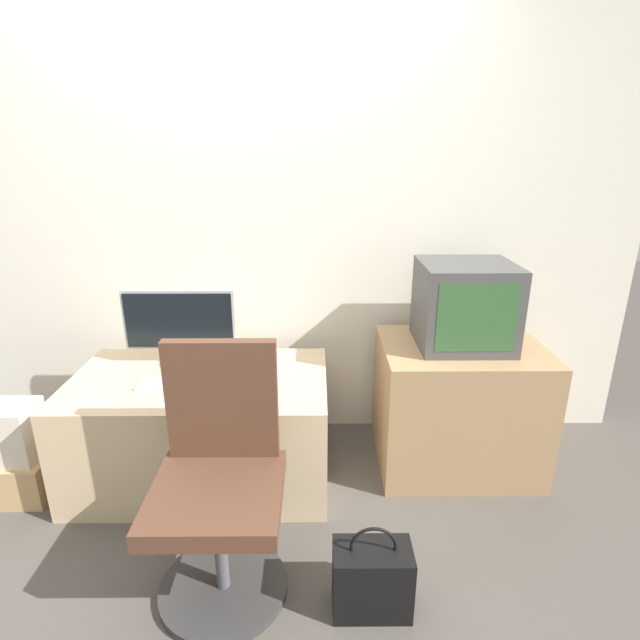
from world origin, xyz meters
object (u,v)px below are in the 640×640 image
object	(u,v)px
main_monitor	(180,327)
cardboard_box_lower	(19,476)
mouse	(229,383)
office_chair	(220,488)
crt_tv	(465,305)
keyboard	(178,383)
handbag	(372,578)

from	to	relation	value
main_monitor	cardboard_box_lower	xyz separation A→B (m)	(-0.76, -0.34, -0.65)
mouse	office_chair	distance (m)	0.60
crt_tv	office_chair	size ratio (longest dim) A/B	0.47
crt_tv	office_chair	distance (m)	1.44
keyboard	crt_tv	distance (m)	1.45
crt_tv	handbag	distance (m)	1.32
office_chair	keyboard	bearing A→B (deg)	116.66
office_chair	handbag	distance (m)	0.65
crt_tv	handbag	bearing A→B (deg)	-119.54
keyboard	cardboard_box_lower	distance (m)	0.92
main_monitor	mouse	xyz separation A→B (m)	(0.28, -0.27, -0.19)
mouse	crt_tv	xyz separation A→B (m)	(1.15, 0.22, 0.32)
main_monitor	keyboard	world-z (taller)	main_monitor
cardboard_box_lower	handbag	world-z (taller)	handbag
crt_tv	office_chair	world-z (taller)	crt_tv
office_chair	crt_tv	bearing A→B (deg)	36.18
handbag	crt_tv	bearing A→B (deg)	60.46
keyboard	mouse	world-z (taller)	mouse
office_chair	cardboard_box_lower	world-z (taller)	office_chair
keyboard	cardboard_box_lower	bearing A→B (deg)	-173.71
mouse	crt_tv	world-z (taller)	crt_tv
main_monitor	cardboard_box_lower	world-z (taller)	main_monitor
keyboard	handbag	distance (m)	1.22
mouse	cardboard_box_lower	world-z (taller)	mouse
handbag	mouse	bearing A→B (deg)	130.57
main_monitor	keyboard	size ratio (longest dim) A/B	1.53
cardboard_box_lower	handbag	size ratio (longest dim) A/B	0.89
cardboard_box_lower	handbag	xyz separation A→B (m)	(1.66, -0.66, 0.03)
main_monitor	handbag	size ratio (longest dim) A/B	1.55
crt_tv	mouse	bearing A→B (deg)	-169.18
main_monitor	crt_tv	size ratio (longest dim) A/B	1.26
keyboard	office_chair	world-z (taller)	office_chair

